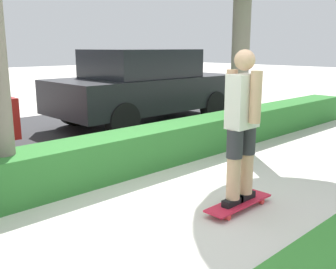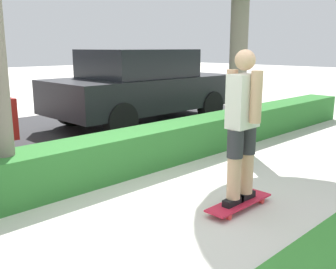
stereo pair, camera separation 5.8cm
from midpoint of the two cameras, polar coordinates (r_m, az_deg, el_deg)
name	(u,v)px [view 2 (the right image)]	position (r m, az deg, el deg)	size (l,w,h in m)	color
ground_plane	(198,213)	(4.13, 3.94, -11.34)	(60.00, 60.00, 0.00)	beige
street_asphalt	(19,143)	(7.46, -20.99, -1.19)	(12.70, 5.00, 0.01)	#2D2D30
hedge_row	(105,157)	(5.17, -9.41, -3.31)	(12.70, 0.60, 0.54)	#2D702D
skateboard	(239,203)	(4.27, 9.89, -9.75)	(0.87, 0.24, 0.08)	red
skater_person	(242,124)	(4.03, 10.35, 1.54)	(0.48, 0.40, 1.57)	black
parked_car_middle	(142,86)	(8.74, -4.05, 7.09)	(4.22, 1.97, 1.62)	black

